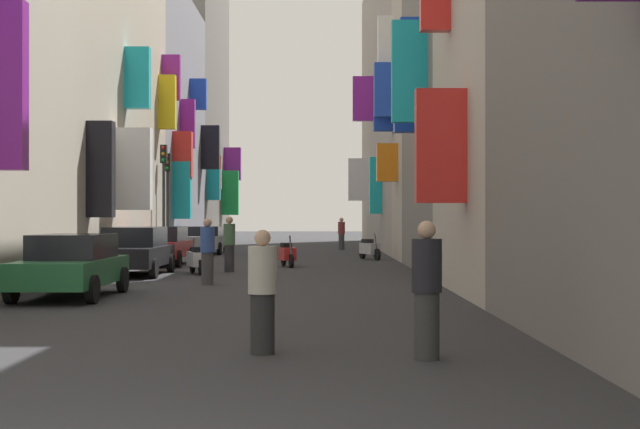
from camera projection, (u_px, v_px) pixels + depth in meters
name	position (u px, v px, depth m)	size (l,w,h in m)	color
ground_plane	(278.00, 261.00, 35.22)	(140.00, 140.00, 0.00)	#2D2D30
building_left_mid_b	(134.00, 123.00, 45.00)	(7.04, 13.22, 13.34)	gray
building_left_mid_c	(178.00, 110.00, 58.45)	(7.20, 13.65, 18.04)	slate
building_right_mid_a	(584.00, 10.00, 20.42)	(7.09, 7.73, 13.35)	#B2A899
building_right_mid_c	(472.00, 78.00, 35.84)	(6.87, 4.74, 15.09)	#B2A899
building_right_far	(427.00, 98.00, 51.70)	(7.37, 27.01, 17.74)	#9E9384
parked_car_black	(138.00, 250.00, 26.57)	(1.94, 4.31, 1.47)	black
parked_car_green	(75.00, 264.00, 19.25)	(1.85, 4.11, 1.40)	#236638
parked_car_grey	(208.00, 239.00, 41.81)	(1.93, 4.18, 1.32)	slate
parked_car_red	(166.00, 245.00, 32.10)	(1.87, 4.38, 1.43)	#B21E1E
scooter_red	(291.00, 254.00, 30.93)	(0.68, 1.74, 1.13)	red
scooter_white	(200.00, 259.00, 27.12)	(0.78, 1.73, 1.13)	silver
scooter_silver	(373.00, 249.00, 36.15)	(0.84, 1.87, 1.13)	#ADADB2
pedestrian_crossing	(430.00, 290.00, 10.89)	(0.53, 0.53, 1.75)	#333333
pedestrian_near_left	(266.00, 292.00, 11.35)	(0.54, 0.54, 1.63)	#252525
pedestrian_near_right	(345.00, 234.00, 47.01)	(0.52, 0.52, 1.74)	#3C3C3C
pedestrian_mid_street	(211.00, 251.00, 22.92)	(0.43, 0.43, 1.75)	#3E3E3E
pedestrian_far_away	(233.00, 244.00, 28.17)	(0.52, 0.52, 1.80)	#323232
traffic_light_near_corner	(171.00, 187.00, 36.67)	(0.26, 0.34, 4.46)	#2D2D2D
traffic_light_far_corner	(167.00, 182.00, 35.63)	(0.26, 0.34, 4.74)	#2D2D2D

